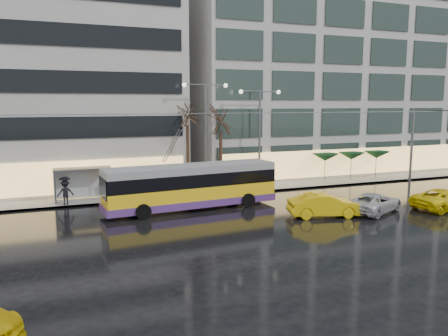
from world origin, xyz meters
TOP-DOWN VIEW (x-y plane):
  - ground at (0.00, 0.00)m, footprint 140.00×140.00m
  - sidewalk at (2.00, 14.00)m, footprint 80.00×10.00m
  - kerb at (2.00, 9.05)m, footprint 80.00×0.10m
  - building_right at (19.00, 19.00)m, footprint 32.00×14.00m
  - trolleybus at (-0.86, 5.44)m, footprint 12.62×5.15m
  - catenary at (1.00, 7.94)m, footprint 42.24×5.12m
  - bus_shelter at (-8.38, 10.69)m, footprint 4.20×1.60m
  - street_lamp_near at (2.00, 10.80)m, footprint 3.96×0.36m
  - street_lamp_far at (7.00, 10.80)m, footprint 3.96×0.36m
  - tree_a at (0.50, 11.00)m, footprint 3.20×3.20m
  - tree_b at (3.50, 11.20)m, footprint 3.20×3.20m
  - parasol_a at (14.00, 11.00)m, footprint 2.50×2.50m
  - parasol_b at (17.00, 11.00)m, footprint 2.50×2.50m
  - parasol_c at (20.00, 11.00)m, footprint 2.50×2.50m
  - taxi_b at (6.83, 0.25)m, footprint 5.10×2.84m
  - taxi_c at (16.15, -1.06)m, footprint 5.43×2.84m
  - sedan_silver at (10.78, 0.04)m, footprint 5.41×4.12m
  - pedestrian_a at (-5.79, 10.21)m, footprint 1.15×1.16m
  - pedestrian_b at (-4.73, 11.89)m, footprint 1.01×1.01m
  - pedestrian_c at (-9.30, 9.40)m, footprint 1.26×0.92m

SIDE VIEW (x-z plane):
  - ground at x=0.00m, z-range 0.00..0.00m
  - sidewalk at x=2.00m, z-range 0.00..0.15m
  - kerb at x=2.00m, z-range 0.00..0.15m
  - sedan_silver at x=10.78m, z-range 0.00..1.36m
  - taxi_c at x=16.15m, z-range 0.00..1.46m
  - taxi_b at x=6.83m, z-range 0.00..1.59m
  - pedestrian_b at x=-4.73m, z-range 0.15..1.80m
  - pedestrian_c at x=-9.30m, z-range 0.22..2.33m
  - trolleybus at x=-0.86m, z-range -1.32..4.45m
  - pedestrian_a at x=-5.79m, z-range 0.47..2.66m
  - bus_shelter at x=-8.38m, z-range 0.71..3.22m
  - parasol_a at x=14.00m, z-range 1.12..3.77m
  - parasol_b at x=17.00m, z-range 1.12..3.77m
  - parasol_c at x=20.00m, z-range 1.12..3.77m
  - catenary at x=1.00m, z-range 0.75..7.75m
  - street_lamp_far at x=7.00m, z-range 1.45..9.98m
  - street_lamp_near at x=2.00m, z-range 1.48..10.51m
  - tree_b at x=3.50m, z-range 2.55..10.25m
  - tree_a at x=0.50m, z-range 2.89..11.29m
  - building_right at x=19.00m, z-range 0.15..25.15m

